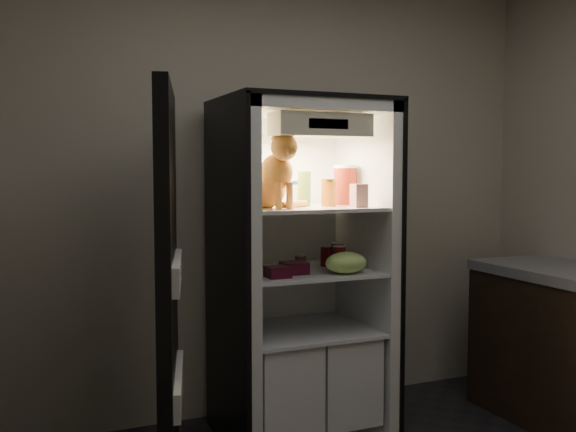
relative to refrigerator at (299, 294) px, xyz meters
name	(u,v)px	position (x,y,z in m)	size (l,w,h in m)	color
room_shell	(458,133)	(0.00, -1.38, 0.83)	(3.60, 3.60, 3.60)	white
refrigerator	(299,294)	(0.00, 0.00, 0.00)	(0.90, 0.72, 1.88)	white
fridge_door	(169,300)	(-0.84, -0.47, 0.12)	(0.28, 0.86, 1.85)	black
tabby_cat	(272,178)	(-0.22, -0.14, 0.65)	(0.37, 0.41, 0.42)	#B85717
parmesan_shaker	(304,189)	(0.01, -0.05, 0.59)	(0.07, 0.07, 0.19)	#24843A
mayo_tub	(299,193)	(0.02, 0.05, 0.57)	(0.10, 0.10, 0.14)	white
salsa_jar	(329,193)	(0.13, -0.11, 0.57)	(0.08, 0.08, 0.15)	#9C1C0E
pepper_jar	(345,185)	(0.29, -0.01, 0.61)	(0.13, 0.13, 0.23)	#A63116
cream_carton	(359,196)	(0.23, -0.26, 0.56)	(0.07, 0.07, 0.12)	silver
soda_can_a	(326,256)	(0.17, 0.00, 0.21)	(0.06, 0.06, 0.12)	black
soda_can_b	(337,254)	(0.24, -0.01, 0.22)	(0.07, 0.07, 0.13)	black
soda_can_c	(339,258)	(0.17, -0.16, 0.22)	(0.07, 0.07, 0.13)	black
condiment_jar	(300,262)	(-0.01, -0.05, 0.19)	(0.06, 0.06, 0.09)	#4F3116
grape_bag	(346,263)	(0.15, -0.27, 0.21)	(0.23, 0.17, 0.12)	#A3D262
berry_box_left	(278,272)	(-0.23, -0.25, 0.18)	(0.11, 0.11, 0.06)	#4C0C20
berry_box_right	(294,268)	(-0.10, -0.17, 0.18)	(0.13, 0.13, 0.06)	#4C0C20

